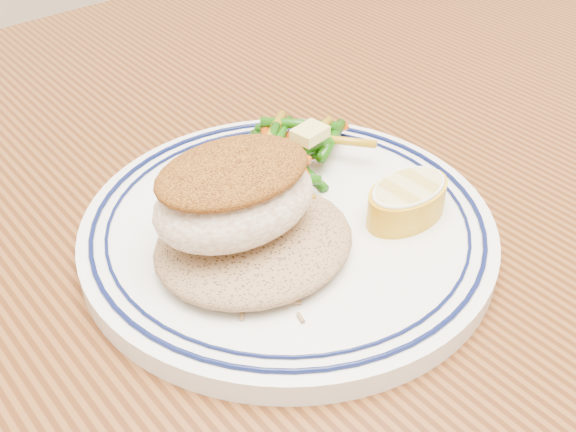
# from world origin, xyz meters

# --- Properties ---
(dining_table) EXTENTS (1.50, 0.90, 0.75)m
(dining_table) POSITION_xyz_m (0.00, 0.00, 0.65)
(dining_table) COLOR #48230E
(dining_table) RESTS_ON ground
(plate) EXTENTS (0.26, 0.26, 0.02)m
(plate) POSITION_xyz_m (0.05, 0.00, 0.76)
(plate) COLOR white
(plate) RESTS_ON dining_table
(rice_pilaf) EXTENTS (0.12, 0.11, 0.02)m
(rice_pilaf) POSITION_xyz_m (0.01, -0.01, 0.78)
(rice_pilaf) COLOR olive
(rice_pilaf) RESTS_ON plate
(fish_fillet) EXTENTS (0.10, 0.08, 0.05)m
(fish_fillet) POSITION_xyz_m (0.01, -0.00, 0.81)
(fish_fillet) COLOR beige
(fish_fillet) RESTS_ON rice_pilaf
(vegetable_pile) EXTENTS (0.11, 0.10, 0.03)m
(vegetable_pile) POSITION_xyz_m (0.09, 0.05, 0.78)
(vegetable_pile) COLOR #17540A
(vegetable_pile) RESTS_ON plate
(butter_pat) EXTENTS (0.02, 0.02, 0.01)m
(butter_pat) POSITION_xyz_m (0.09, 0.04, 0.80)
(butter_pat) COLOR #DED26C
(butter_pat) RESTS_ON vegetable_pile
(lemon_wedge) EXTENTS (0.06, 0.06, 0.02)m
(lemon_wedge) POSITION_xyz_m (0.11, -0.04, 0.78)
(lemon_wedge) COLOR gold
(lemon_wedge) RESTS_ON plate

